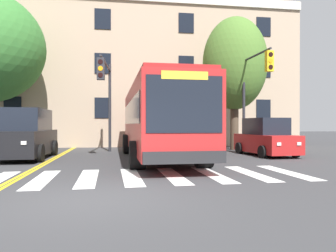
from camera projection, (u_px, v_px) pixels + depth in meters
The scene contains 11 objects.
ground_plane at pixel (89, 199), 6.89m from camera, with size 120.00×120.00×0.00m, color #38383A.
crosswalk at pixel (110, 177), 9.75m from camera, with size 12.07×3.67×0.01m.
lane_line_yellow_inner at pixel (75, 147), 23.16m from camera, with size 0.12×36.00×0.01m, color gold.
lane_line_yellow_outer at pixel (77, 147), 23.19m from camera, with size 0.12×36.00×0.01m, color gold.
city_bus at pixel (157, 119), 15.25m from camera, with size 3.08×11.83×3.38m.
car_black_near_lane at pixel (26, 135), 14.99m from camera, with size 2.18×4.95×2.29m.
car_red_far_lane at pixel (266, 138), 16.61m from camera, with size 2.18×4.13×1.90m.
traffic_light_near_corner at pixel (254, 83), 17.51m from camera, with size 0.34×3.33×5.62m.
traffic_light_overhead at pixel (106, 88), 17.21m from camera, with size 0.57×4.40×5.09m.
street_tree_curbside_large at pixel (234, 64), 20.46m from camera, with size 5.42×5.51×8.28m.
building_facade at pixel (105, 78), 26.92m from camera, with size 29.16×9.32×10.85m.
Camera 1 is at (0.60, -7.06, 1.58)m, focal length 35.00 mm.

